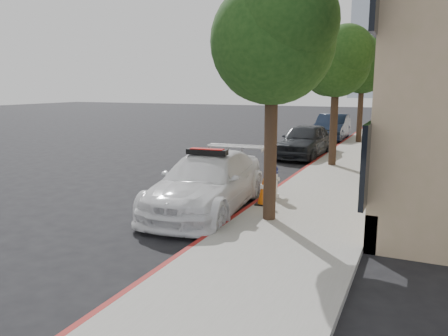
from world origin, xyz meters
TOP-DOWN VIEW (x-y plane):
  - ground at (0.00, 0.00)m, footprint 120.00×120.00m
  - sidewalk at (3.60, 10.00)m, footprint 3.20×50.00m
  - curb_strip at (2.06, 10.00)m, footprint 0.12×50.00m
  - tower_right at (9.00, 135.00)m, footprint 14.00×14.00m
  - tree_near at (2.93, -2.01)m, footprint 2.92×2.82m
  - tree_mid at (2.93, 5.99)m, footprint 2.77×2.64m
  - tree_far at (2.93, 13.99)m, footprint 3.10×3.00m
  - police_car at (0.98, -1.47)m, footprint 2.56×5.39m
  - parked_car_mid at (1.20, 8.31)m, footprint 2.12×4.70m
  - parked_car_far at (1.13, 15.42)m, footprint 1.79×4.84m
  - fire_hydrant at (2.35, -0.03)m, footprint 0.39×0.36m
  - traffic_cone at (2.35, -0.87)m, footprint 0.40×0.40m

SIDE VIEW (x-z plane):
  - ground at x=0.00m, z-range 0.00..0.00m
  - sidewalk at x=3.60m, z-range 0.00..0.15m
  - curb_strip at x=2.06m, z-range 0.00..0.15m
  - traffic_cone at x=2.35m, z-range 0.15..0.87m
  - fire_hydrant at x=2.35m, z-range 0.14..1.07m
  - police_car at x=0.98m, z-range -0.07..1.59m
  - parked_car_mid at x=1.20m, z-range 0.00..1.57m
  - parked_car_far at x=1.13m, z-range 0.00..1.58m
  - tree_mid at x=2.93m, z-range 1.45..6.88m
  - tree_near at x=2.93m, z-range 1.46..7.08m
  - tree_far at x=2.93m, z-range 1.48..7.29m
  - tower_right at x=9.00m, z-range 0.00..44.00m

